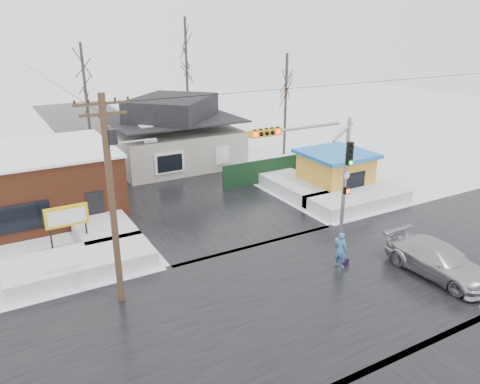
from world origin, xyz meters
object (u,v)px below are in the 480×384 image
traffic_signal (323,170)px  marquee_sign (67,217)px  kiosk (335,171)px  utility_pole (113,190)px  pedestrian (341,250)px  car (438,260)px

traffic_signal → marquee_sign: size_ratio=2.75×
traffic_signal → marquee_sign: 13.42m
traffic_signal → kiosk: 10.43m
traffic_signal → utility_pole: utility_pole is taller
utility_pole → marquee_sign: (-1.07, 5.99, -3.19)m
traffic_signal → pedestrian: (-0.16, -1.92, -3.61)m
pedestrian → car: 4.60m
car → marquee_sign: bearing=140.3°
traffic_signal → car: size_ratio=1.30×
traffic_signal → marquee_sign: (-11.43, 6.53, -2.62)m
utility_pole → kiosk: bearing=20.4°
car → utility_pole: bearing=156.5°
kiosk → car: kiosk is taller
marquee_sign → car: (14.84, -11.34, -1.14)m
traffic_signal → utility_pole: bearing=177.1°
utility_pole → kiosk: (17.43, 6.49, -3.65)m
marquee_sign → car: 18.72m
marquee_sign → kiosk: size_ratio=0.55×
utility_pole → car: utility_pole is taller
utility_pole → car: bearing=-21.2°
marquee_sign → car: size_ratio=0.47×
car → pedestrian: bearing=138.6°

